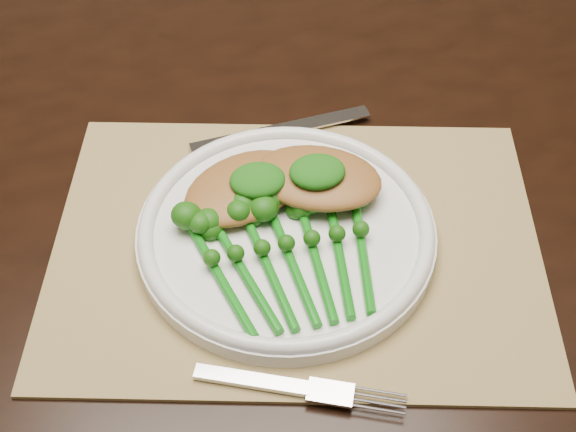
{
  "coord_description": "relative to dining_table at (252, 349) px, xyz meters",
  "views": [
    {
      "loc": [
        0.07,
        -0.47,
        1.31
      ],
      "look_at": [
        0.15,
        0.01,
        0.78
      ],
      "focal_mm": 50.0,
      "sensor_mm": 36.0,
      "label": 1
    }
  ],
  "objects": [
    {
      "name": "dining_table",
      "position": [
        0.0,
        0.0,
        0.0
      ],
      "size": [
        1.68,
        1.06,
        0.75
      ],
      "rotation": [
        0.0,
        0.0,
        0.1
      ],
      "color": "black",
      "rests_on": "ground"
    },
    {
      "name": "placemat",
      "position": [
        0.04,
        -0.14,
        0.37
      ],
      "size": [
        0.49,
        0.4,
        0.0
      ],
      "primitive_type": "cube",
      "rotation": [
        0.0,
        0.0,
        -0.18
      ],
      "color": "#99814E",
      "rests_on": "dining_table"
    },
    {
      "name": "dinner_plate",
      "position": [
        0.03,
        -0.13,
        0.39
      ],
      "size": [
        0.27,
        0.27,
        0.02
      ],
      "color": "white",
      "rests_on": "placemat"
    },
    {
      "name": "knife",
      "position": [
        0.03,
        0.01,
        0.38
      ],
      "size": [
        0.19,
        0.05,
        0.01
      ],
      "rotation": [
        0.0,
        0.0,
        0.16
      ],
      "color": "silver",
      "rests_on": "placemat"
    },
    {
      "name": "fork",
      "position": [
        0.02,
        -0.29,
        0.38
      ],
      "size": [
        0.17,
        0.07,
        0.01
      ],
      "rotation": [
        0.0,
        0.0,
        -0.33
      ],
      "color": "silver",
      "rests_on": "placemat"
    },
    {
      "name": "chicken_fillet_left",
      "position": [
        -0.0,
        -0.09,
        0.4
      ],
      "size": [
        0.15,
        0.13,
        0.02
      ],
      "primitive_type": "ellipsoid",
      "rotation": [
        0.0,
        0.0,
        0.51
      ],
      "color": "#97622B",
      "rests_on": "dinner_plate"
    },
    {
      "name": "chicken_fillet_right",
      "position": [
        0.06,
        -0.09,
        0.41
      ],
      "size": [
        0.14,
        0.12,
        0.02
      ],
      "primitive_type": "ellipsoid",
      "rotation": [
        0.0,
        0.0,
        -0.37
      ],
      "color": "#97622B",
      "rests_on": "dinner_plate"
    },
    {
      "name": "pesto_dollop_left",
      "position": [
        0.01,
        -0.09,
        0.42
      ],
      "size": [
        0.05,
        0.04,
        0.02
      ],
      "primitive_type": "ellipsoid",
      "color": "#0E480A",
      "rests_on": "chicken_fillet_left"
    },
    {
      "name": "pesto_dollop_right",
      "position": [
        0.06,
        -0.1,
        0.43
      ],
      "size": [
        0.05,
        0.04,
        0.02
      ],
      "primitive_type": "ellipsoid",
      "color": "#0E480A",
      "rests_on": "chicken_fillet_right"
    },
    {
      "name": "broccolini_bundle",
      "position": [
        0.03,
        -0.18,
        0.4
      ],
      "size": [
        0.16,
        0.18,
        0.04
      ],
      "rotation": [
        0.0,
        0.0,
        0.09
      ],
      "color": "#0D680F",
      "rests_on": "dinner_plate"
    }
  ]
}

